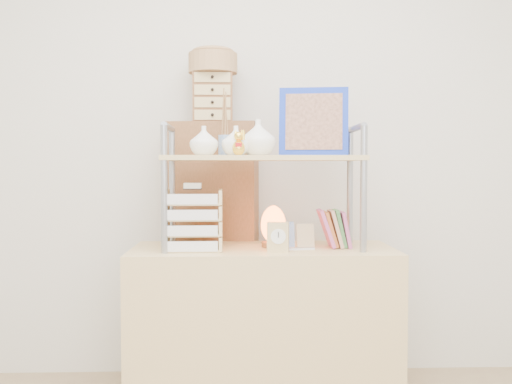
% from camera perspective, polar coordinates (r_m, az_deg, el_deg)
% --- Properties ---
extents(desk, '(1.20, 0.50, 0.75)m').
position_cam_1_polar(desk, '(2.70, 0.69, -13.49)').
color(desk, tan).
rests_on(desk, ground).
extents(cabinet, '(0.48, 0.30, 1.35)m').
position_cam_1_polar(cabinet, '(3.00, -4.25, -6.02)').
color(cabinet, brown).
rests_on(cabinet, ground).
extents(hutch, '(0.90, 0.34, 0.75)m').
position_cam_1_polar(hutch, '(2.61, 0.75, 3.79)').
color(hutch, gray).
rests_on(hutch, desk).
extents(letter_tray, '(0.25, 0.24, 0.30)m').
position_cam_1_polar(letter_tray, '(2.56, -6.31, -3.11)').
color(letter_tray, '#D8C181').
rests_on(letter_tray, desk).
extents(salt_lamp, '(0.13, 0.12, 0.19)m').
position_cam_1_polar(salt_lamp, '(2.64, 1.74, -3.41)').
color(salt_lamp, brown).
rests_on(salt_lamp, desk).
extents(desk_clock, '(0.10, 0.06, 0.13)m').
position_cam_1_polar(desk_clock, '(2.49, 2.21, -4.53)').
color(desk_clock, tan).
rests_on(desk_clock, desk).
extents(postcard_stand, '(0.18, 0.08, 0.12)m').
position_cam_1_polar(postcard_stand, '(2.58, 3.94, -4.97)').
color(postcard_stand, white).
rests_on(postcard_stand, desk).
extents(drawer_chest, '(0.20, 0.16, 0.25)m').
position_cam_1_polar(drawer_chest, '(2.97, -4.32, 9.37)').
color(drawer_chest, brown).
rests_on(drawer_chest, cabinet).
extents(woven_basket, '(0.25, 0.25, 0.10)m').
position_cam_1_polar(woven_basket, '(3.00, -4.33, 12.69)').
color(woven_basket, '#986F45').
rests_on(woven_basket, drawer_chest).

